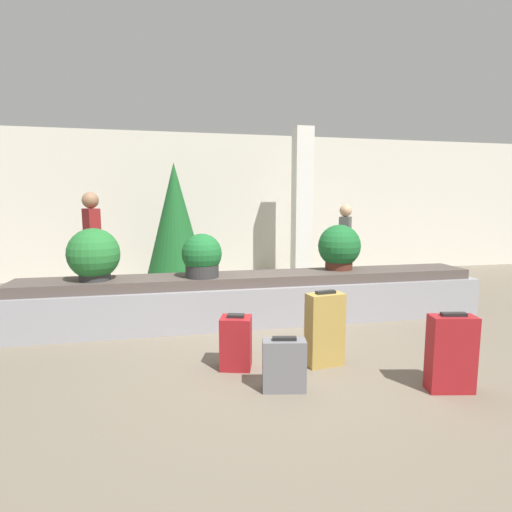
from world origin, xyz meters
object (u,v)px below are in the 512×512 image
at_px(suitcase_1, 236,342).
at_px(potted_plant_1, 202,257).
at_px(potted_plant_0, 339,248).
at_px(suitcase_3, 325,329).
at_px(pillar, 302,206).
at_px(traveler_1, 92,237).
at_px(potted_plant_2, 94,255).
at_px(suitcase_2, 284,365).
at_px(suitcase_0, 451,353).
at_px(decorated_tree, 175,223).
at_px(traveler_0, 345,240).

relative_size(suitcase_1, potted_plant_1, 0.97).
bearing_deg(suitcase_1, potted_plant_0, 58.42).
bearing_deg(suitcase_3, potted_plant_0, 54.48).
bearing_deg(pillar, traveler_1, -162.24).
bearing_deg(potted_plant_2, suitcase_2, -47.30).
distance_m(pillar, suitcase_0, 5.24).
distance_m(potted_plant_2, decorated_tree, 2.47).
bearing_deg(suitcase_0, potted_plant_2, 155.85).
distance_m(suitcase_1, suitcase_3, 0.92).
relative_size(suitcase_0, potted_plant_0, 1.08).
relative_size(potted_plant_1, decorated_tree, 0.24).
bearing_deg(decorated_tree, potted_plant_2, -115.29).
bearing_deg(potted_plant_1, pillar, 49.98).
distance_m(potted_plant_0, potted_plant_2, 3.40).
distance_m(potted_plant_0, traveler_1, 3.88).
relative_size(pillar, suitcase_0, 4.46).
bearing_deg(suitcase_3, suitcase_0, -49.62).
xyz_separation_m(potted_plant_1, traveler_0, (2.80, 1.68, 0.02)).
height_order(suitcase_1, traveler_0, traveler_0).
bearing_deg(suitcase_3, pillar, 66.61).
height_order(suitcase_2, potted_plant_2, potted_plant_2).
height_order(suitcase_0, traveler_0, traveler_0).
xyz_separation_m(suitcase_0, potted_plant_1, (-2.00, 2.33, 0.61)).
bearing_deg(potted_plant_1, potted_plant_2, 177.20).
bearing_deg(suitcase_3, traveler_0, 54.54).
relative_size(suitcase_2, decorated_tree, 0.21).
bearing_deg(potted_plant_0, potted_plant_2, -177.69).
bearing_deg(suitcase_2, pillar, 80.77).
bearing_deg(pillar, suitcase_1, -116.45).
height_order(suitcase_0, traveler_1, traveler_1).
bearing_deg(decorated_tree, potted_plant_0, -41.47).
distance_m(suitcase_3, potted_plant_1, 2.00).
relative_size(suitcase_2, traveler_0, 0.30).
xyz_separation_m(traveler_1, decorated_tree, (1.31, 0.80, 0.17)).
bearing_deg(suitcase_2, potted_plant_2, 143.57).
distance_m(pillar, suitcase_1, 4.86).
bearing_deg(potted_plant_1, suitcase_2, -74.48).
xyz_separation_m(suitcase_0, suitcase_2, (-1.44, 0.32, -0.11)).
relative_size(suitcase_3, traveler_1, 0.43).
distance_m(pillar, suitcase_2, 5.25).
relative_size(potted_plant_0, potted_plant_1, 1.15).
bearing_deg(potted_plant_2, traveler_0, 21.14).
bearing_deg(decorated_tree, suitcase_1, -81.85).
bearing_deg(traveler_0, decorated_tree, -65.72).
bearing_deg(pillar, suitcase_2, -110.11).
relative_size(potted_plant_0, traveler_0, 0.41).
xyz_separation_m(suitcase_1, suitcase_3, (0.91, -0.11, 0.11)).
xyz_separation_m(suitcase_1, potted_plant_2, (-1.58, 1.51, 0.74)).
height_order(suitcase_1, potted_plant_2, potted_plant_2).
bearing_deg(traveler_0, pillar, -119.70).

